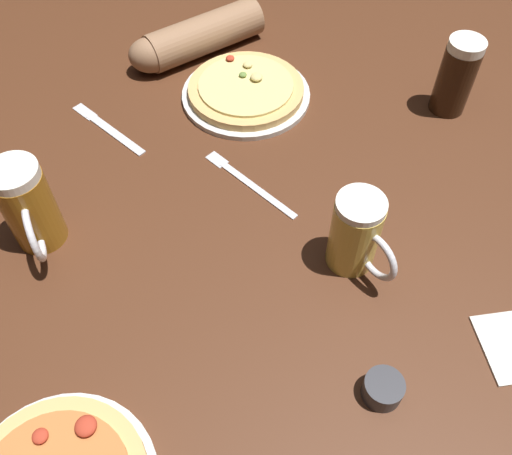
% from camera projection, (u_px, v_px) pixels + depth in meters
% --- Properties ---
extents(ground_plane, '(2.40, 2.40, 0.03)m').
position_uv_depth(ground_plane, '(256.00, 239.00, 1.03)').
color(ground_plane, '#4C2816').
extents(pizza_plate_far, '(0.29, 0.29, 0.05)m').
position_uv_depth(pizza_plate_far, '(246.00, 91.00, 1.24)').
color(pizza_plate_far, silver).
rests_on(pizza_plate_far, ground_plane).
extents(beer_mug_dark, '(0.09, 0.13, 0.15)m').
position_uv_depth(beer_mug_dark, '(357.00, 234.00, 0.92)').
color(beer_mug_dark, gold).
rests_on(beer_mug_dark, ground_plane).
extents(beer_mug_amber, '(0.09, 0.15, 0.18)m').
position_uv_depth(beer_mug_amber, '(29.00, 207.00, 0.95)').
color(beer_mug_amber, '#9E6619').
rests_on(beer_mug_amber, ground_plane).
extents(beer_mug_pale, '(0.11, 0.12, 0.17)m').
position_uv_depth(beer_mug_pale, '(457.00, 75.00, 1.17)').
color(beer_mug_pale, black).
rests_on(beer_mug_pale, ground_plane).
extents(ramekin_sauce, '(0.06, 0.06, 0.04)m').
position_uv_depth(ramekin_sauce, '(383.00, 389.00, 0.82)').
color(ramekin_sauce, '#333338').
rests_on(ramekin_sauce, ground_plane).
extents(fork_left, '(0.16, 0.20, 0.01)m').
position_uv_depth(fork_left, '(248.00, 182.00, 1.09)').
color(fork_left, silver).
rests_on(fork_left, ground_plane).
extents(knife_right, '(0.16, 0.19, 0.01)m').
position_uv_depth(knife_right, '(108.00, 128.00, 1.19)').
color(knife_right, silver).
rests_on(knife_right, ground_plane).
extents(diner_arm, '(0.33, 0.20, 0.09)m').
position_uv_depth(diner_arm, '(193.00, 39.00, 1.31)').
color(diner_arm, '#936B4C').
rests_on(diner_arm, ground_plane).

